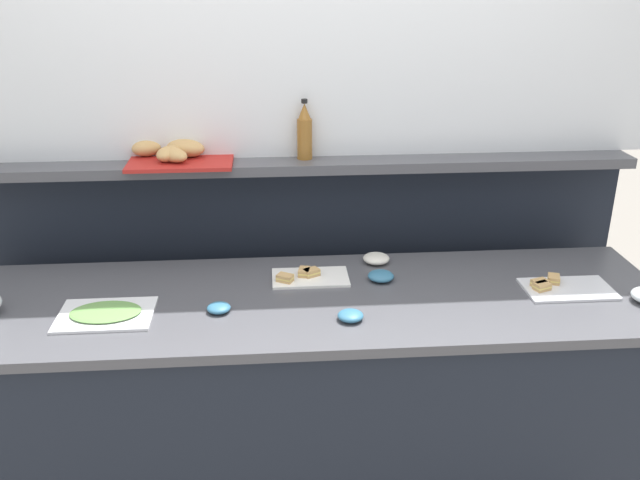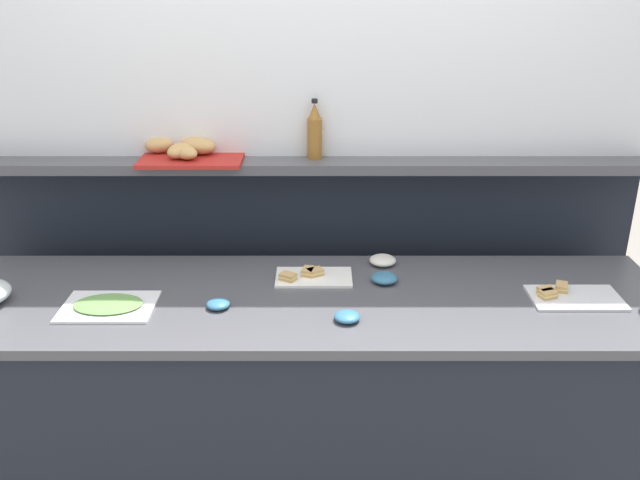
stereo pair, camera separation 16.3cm
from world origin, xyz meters
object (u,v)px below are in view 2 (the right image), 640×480
(sandwich_platter_rear, at_px, (567,296))
(condiment_bowl_dark, at_px, (216,304))
(cold_cuts_platter, at_px, (106,306))
(vinegar_bottle_amber, at_px, (312,132))
(bread_basket, at_px, (185,150))
(condiment_bowl_red, at_px, (382,278))
(sandwich_platter_front, at_px, (309,276))
(condiment_bowl_cream, at_px, (380,260))
(condiment_bowl_teal, at_px, (345,317))

(sandwich_platter_rear, height_order, condiment_bowl_dark, sandwich_platter_rear)
(cold_cuts_platter, height_order, vinegar_bottle_amber, vinegar_bottle_amber)
(bread_basket, bearing_deg, condiment_bowl_red, -25.81)
(condiment_bowl_red, bearing_deg, vinegar_bottle_amber, 124.79)
(sandwich_platter_front, height_order, condiment_bowl_cream, same)
(sandwich_platter_rear, xyz_separation_m, bread_basket, (-1.40, 0.50, 0.39))
(sandwich_platter_front, xyz_separation_m, bread_basket, (-0.49, 0.34, 0.39))
(condiment_bowl_dark, bearing_deg, bread_basket, 107.24)
(condiment_bowl_teal, distance_m, condiment_bowl_cream, 0.47)
(condiment_bowl_red, distance_m, condiment_bowl_teal, 0.32)
(sandwich_platter_rear, bearing_deg, condiment_bowl_red, 168.41)
(cold_cuts_platter, xyz_separation_m, bread_basket, (0.20, 0.57, 0.39))
(condiment_bowl_red, bearing_deg, bread_basket, 154.19)
(cold_cuts_platter, bearing_deg, condiment_bowl_cream, 20.42)
(cold_cuts_platter, relative_size, vinegar_bottle_amber, 1.32)
(condiment_bowl_dark, bearing_deg, condiment_bowl_red, 18.87)
(condiment_bowl_dark, height_order, bread_basket, bread_basket)
(condiment_bowl_teal, bearing_deg, sandwich_platter_front, 110.91)
(cold_cuts_platter, bearing_deg, sandwich_platter_front, 18.63)
(condiment_bowl_cream, bearing_deg, condiment_bowl_dark, -148.88)
(sandwich_platter_rear, distance_m, condiment_bowl_cream, 0.69)
(sandwich_platter_front, distance_m, condiment_bowl_teal, 0.34)
(condiment_bowl_dark, xyz_separation_m, vinegar_bottle_amber, (0.33, 0.57, 0.46))
(condiment_bowl_cream, relative_size, bread_basket, 0.25)
(cold_cuts_platter, bearing_deg, sandwich_platter_rear, 2.54)
(sandwich_platter_front, bearing_deg, condiment_bowl_red, -6.33)
(sandwich_platter_rear, xyz_separation_m, cold_cuts_platter, (-1.59, -0.07, 0.00))
(cold_cuts_platter, relative_size, condiment_bowl_red, 3.23)
(sandwich_platter_front, relative_size, bread_basket, 0.69)
(condiment_bowl_cream, height_order, vinegar_bottle_amber, vinegar_bottle_amber)
(condiment_bowl_cream, distance_m, vinegar_bottle_amber, 0.57)
(cold_cuts_platter, xyz_separation_m, condiment_bowl_dark, (0.37, 0.00, 0.00))
(vinegar_bottle_amber, bearing_deg, bread_basket, -179.58)
(bread_basket, bearing_deg, condiment_bowl_teal, -47.03)
(condiment_bowl_red, xyz_separation_m, condiment_bowl_cream, (0.01, 0.16, 0.00))
(sandwich_platter_front, relative_size, vinegar_bottle_amber, 1.20)
(condiment_bowl_red, distance_m, vinegar_bottle_amber, 0.64)
(sandwich_platter_rear, distance_m, condiment_bowl_teal, 0.80)
(condiment_bowl_red, xyz_separation_m, condiment_bowl_teal, (-0.15, -0.29, -0.00))
(cold_cuts_platter, xyz_separation_m, condiment_bowl_cream, (0.96, 0.36, 0.01))
(sandwich_platter_front, xyz_separation_m, sandwich_platter_rear, (0.91, -0.16, -0.00))
(sandwich_platter_front, height_order, bread_basket, bread_basket)
(vinegar_bottle_amber, bearing_deg, condiment_bowl_dark, -119.73)
(sandwich_platter_front, relative_size, cold_cuts_platter, 0.90)
(cold_cuts_platter, distance_m, condiment_bowl_teal, 0.81)
(condiment_bowl_teal, bearing_deg, bread_basket, 132.97)
(sandwich_platter_rear, distance_m, bread_basket, 1.53)
(sandwich_platter_front, distance_m, sandwich_platter_rear, 0.92)
(sandwich_platter_front, bearing_deg, cold_cuts_platter, -161.37)
(condiment_bowl_red, height_order, bread_basket, bread_basket)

